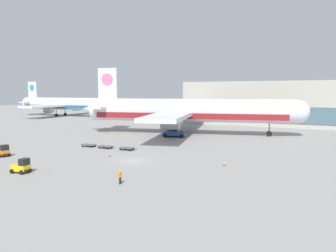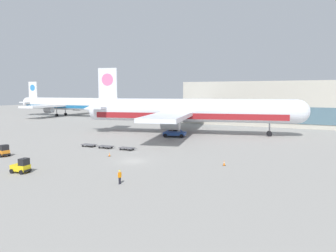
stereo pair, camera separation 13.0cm
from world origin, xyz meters
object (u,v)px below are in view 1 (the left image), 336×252
airplane_main (186,111)px  baggage_tug_foreground (22,166)px  traffic_cone_far (110,154)px  baggage_tug_mid (3,151)px  baggage_dolly_third (127,148)px  baggage_dolly_second (106,146)px  baggage_dolly_lead (89,145)px  airplane_distant (66,104)px  traffic_cone_near (224,163)px  scissor_lift_loader (175,129)px  ground_crew_near (120,176)px

airplane_main → baggage_tug_foreground: bearing=-108.5°
traffic_cone_far → baggage_tug_mid: bearing=-153.5°
airplane_main → baggage_dolly_third: bearing=-105.2°
airplane_main → baggage_dolly_third: (-0.48, -26.17, -5.45)m
baggage_dolly_second → baggage_dolly_lead: bearing=180.0°
baggage_tug_foreground → airplane_distant: bearing=123.6°
airplane_distant → baggage_dolly_lead: (61.90, -58.61, -4.84)m
baggage_dolly_third → airplane_main: bearing=88.8°
airplane_main → baggage_dolly_second: (-5.19, -26.40, -5.45)m
airplane_distant → baggage_dolly_lead: size_ratio=14.06×
baggage_dolly_third → traffic_cone_near: bearing=-12.3°
traffic_cone_near → baggage_tug_mid: bearing=-164.2°
scissor_lift_loader → traffic_cone_near: bearing=-65.2°
baggage_tug_mid → baggage_dolly_third: (15.29, 14.22, -0.49)m
ground_crew_near → baggage_dolly_third: bearing=42.3°
baggage_dolly_lead → airplane_distant: bearing=136.4°
airplane_main → scissor_lift_loader: size_ratio=9.87×
baggage_dolly_lead → baggage_dolly_second: size_ratio=1.00×
baggage_dolly_second → baggage_tug_foreground: bearing=-85.5°
baggage_dolly_lead → baggage_dolly_third: 8.80m
traffic_cone_near → traffic_cone_far: (-19.24, -1.97, -0.06)m
airplane_main → airplane_distant: size_ratio=1.10×
scissor_lift_loader → ground_crew_near: size_ratio=3.43×
scissor_lift_loader → baggage_tug_foreground: (-3.32, -40.66, -1.06)m
airplane_main → traffic_cone_far: airplane_main is taller
scissor_lift_loader → baggage_dolly_lead: (-9.05, -20.29, -1.55)m
airplane_distant → baggage_dolly_second: size_ratio=14.06×
traffic_cone_far → baggage_dolly_second: bearing=131.9°
baggage_tug_foreground → baggage_dolly_third: size_ratio=0.70×
traffic_cone_far → baggage_tug_foreground: bearing=-104.6°
scissor_lift_loader → baggage_dolly_second: scissor_lift_loader is taller
ground_crew_near → traffic_cone_near: size_ratio=2.15×
baggage_dolly_lead → traffic_cone_far: traffic_cone_far is taller
baggage_tug_foreground → baggage_dolly_second: size_ratio=0.70×
ground_crew_near → scissor_lift_loader: bearing=27.1°
baggage_dolly_second → ground_crew_near: ground_crew_near is taller
baggage_tug_mid → baggage_dolly_third: bearing=54.0°
baggage_tug_mid → baggage_dolly_lead: baggage_tug_mid is taller
baggage_tug_foreground → traffic_cone_far: size_ratio=3.90×
baggage_dolly_lead → baggage_dolly_second: same height
baggage_dolly_lead → baggage_dolly_second: 4.08m
baggage_dolly_second → ground_crew_near: bearing=-49.0°
baggage_tug_foreground → baggage_dolly_third: (3.07, 20.60, -0.49)m
airplane_main → baggage_dolly_lead: bearing=-123.5°
traffic_cone_far → baggage_dolly_lead: bearing=147.7°
airplane_distant → traffic_cone_near: (90.62, -62.64, -4.85)m
baggage_dolly_third → traffic_cone_far: 6.28m
scissor_lift_loader → traffic_cone_near: size_ratio=7.38×
airplane_main → baggage_tug_mid: airplane_main is taller
scissor_lift_loader → baggage_dolly_lead: bearing=-128.2°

